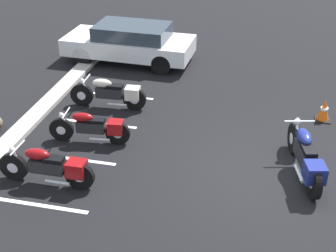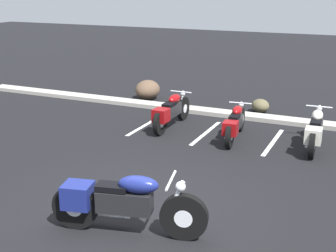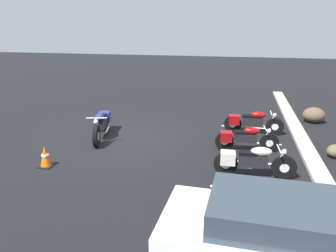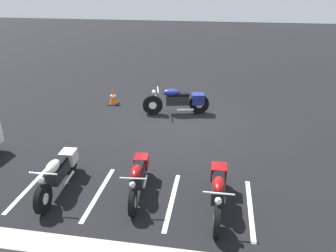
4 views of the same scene
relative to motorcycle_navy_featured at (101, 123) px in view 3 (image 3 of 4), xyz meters
The scene contains 14 objects.
ground 0.89m from the motorcycle_navy_featured, 98.70° to the left, with size 60.00×60.00×0.00m, color black.
motorcycle_navy_featured is the anchor object (origin of this frame).
parked_bike_0 5.43m from the motorcycle_navy_featured, 106.18° to the left, with size 0.60×2.15×0.85m.
parked_bike_1 4.96m from the motorcycle_navy_featured, 86.54° to the left, with size 0.58×2.01×0.79m.
parked_bike_2 5.55m from the motorcycle_navy_featured, 67.25° to the left, with size 0.61×2.16×0.85m.
car_white 7.94m from the motorcycle_navy_featured, 45.23° to the left, with size 1.98×4.37×1.29m.
concrete_curb 6.97m from the motorcycle_navy_featured, 90.91° to the left, with size 18.00×0.50×0.12m, color #A8A399.
landscape_rock_0 8.56m from the motorcycle_navy_featured, 114.13° to the left, with size 0.86×0.77×0.63m, color brown.
landscape_rock_1 7.72m from the motorcycle_navy_featured, 88.07° to the left, with size 0.57×0.49×0.40m, color brown.
traffic_cone 2.78m from the motorcycle_navy_featured, 11.96° to the right, with size 0.40×0.40×0.62m.
stall_line_0 5.67m from the motorcycle_navy_featured, 113.23° to the left, with size 0.10×2.10×0.00m, color white.
stall_line_1 5.24m from the motorcycle_navy_featured, 95.67° to the left, with size 0.10×2.10×0.00m, color white.
stall_line_2 5.35m from the motorcycle_navy_featured, 77.00° to the left, with size 0.10×2.10×0.00m, color white.
stall_line_3 5.97m from the motorcycle_navy_featured, 60.71° to the left, with size 0.10×2.10×0.00m, color white.
Camera 3 is at (10.50, 3.91, 3.95)m, focal length 35.00 mm.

